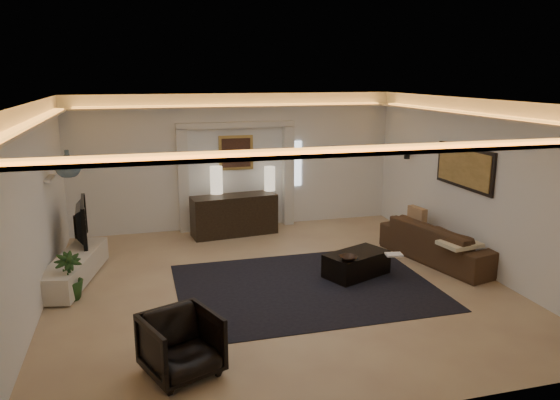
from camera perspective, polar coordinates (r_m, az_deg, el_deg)
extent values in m
plane|color=#CBB286|center=(8.65, -0.24, -9.06)|extent=(7.00, 7.00, 0.00)
plane|color=white|center=(8.01, -0.26, 10.50)|extent=(7.00, 7.00, 0.00)
plane|color=white|center=(11.56, -4.74, 4.12)|extent=(7.00, 0.00, 7.00)
plane|color=white|center=(5.05, 10.16, -8.34)|extent=(7.00, 0.00, 7.00)
plane|color=white|center=(8.07, -25.01, -1.16)|extent=(0.00, 7.00, 7.00)
plane|color=white|center=(9.70, 20.16, 1.54)|extent=(0.00, 7.00, 7.00)
cube|color=silver|center=(8.03, -0.26, 8.50)|extent=(7.00, 7.00, 0.04)
cube|color=white|center=(11.88, 1.71, 3.91)|extent=(0.25, 0.03, 1.00)
cube|color=black|center=(8.58, 2.73, -9.24)|extent=(4.00, 3.00, 0.01)
cube|color=silver|center=(11.38, -10.32, 2.00)|extent=(0.22, 0.20, 2.20)
cube|color=silver|center=(11.79, 0.89, 2.61)|extent=(0.22, 0.20, 2.20)
cube|color=silver|center=(11.36, -4.73, 8.02)|extent=(2.52, 0.20, 0.12)
cube|color=tan|center=(11.50, -4.73, 5.08)|extent=(0.74, 0.04, 0.74)
cube|color=#4C2D1E|center=(11.48, -4.71, 5.06)|extent=(0.62, 0.02, 0.62)
cube|color=black|center=(9.88, 19.14, 3.30)|extent=(0.04, 1.64, 0.74)
cube|color=tan|center=(9.86, 19.02, 3.30)|extent=(0.02, 1.50, 0.62)
cylinder|color=black|center=(11.44, 13.44, 4.86)|extent=(0.12, 0.12, 0.22)
cube|color=silver|center=(9.38, -23.41, 2.12)|extent=(0.10, 0.55, 0.04)
cube|color=black|center=(11.18, -4.92, -1.72)|extent=(1.82, 0.75, 0.88)
cylinder|color=#FFEAC2|center=(11.24, -6.82, 1.93)|extent=(0.30, 0.30, 0.58)
cylinder|color=#F5E5C1|center=(11.46, -1.11, 2.25)|extent=(0.28, 0.28, 0.52)
cube|color=beige|center=(9.34, -21.14, -6.81)|extent=(0.97, 2.16, 0.39)
imported|color=black|center=(9.96, -20.97, -2.00)|extent=(1.27, 0.26, 0.72)
cylinder|color=black|center=(10.21, -20.78, -2.63)|extent=(0.18, 0.18, 0.41)
imported|color=slate|center=(9.29, -21.78, 3.65)|extent=(0.53, 0.53, 0.43)
imported|color=#1E3D16|center=(8.60, -21.68, -7.64)|extent=(0.51, 0.51, 0.72)
imported|color=#3C2617|center=(10.05, 16.91, -4.34)|extent=(2.50, 1.45, 0.69)
cube|color=white|center=(9.35, 18.68, -4.47)|extent=(0.68, 0.59, 0.07)
cube|color=#A98159|center=(10.73, 14.45, -1.91)|extent=(0.20, 0.46, 0.44)
cube|color=black|center=(9.04, 8.18, -6.80)|extent=(1.21, 0.95, 0.40)
imported|color=black|center=(8.61, 7.32, -6.12)|extent=(0.33, 0.33, 0.07)
cube|color=white|center=(8.94, 12.11, -5.70)|extent=(0.29, 0.23, 0.03)
imported|color=black|center=(6.24, -10.52, -14.99)|extent=(1.01, 1.02, 0.72)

